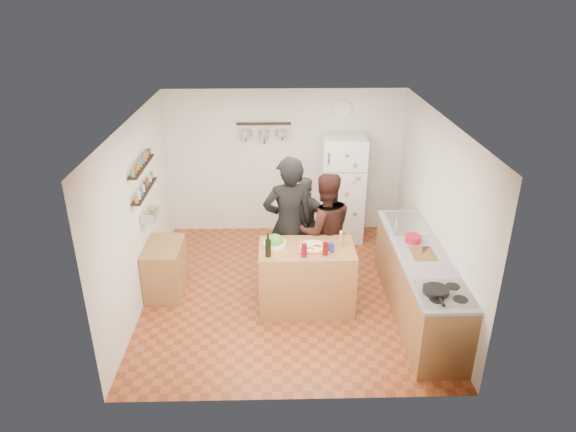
{
  "coord_description": "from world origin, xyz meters",
  "views": [
    {
      "loc": [
        -0.16,
        -6.27,
        4.05
      ],
      "look_at": [
        0.0,
        0.1,
        1.15
      ],
      "focal_mm": 32.0,
      "sensor_mm": 36.0,
      "label": 1
    }
  ],
  "objects_px": {
    "salt_canister": "(331,247)",
    "person_center": "(325,231)",
    "fridge": "(342,188)",
    "wall_clock": "(343,110)",
    "salad_bowl": "(275,244)",
    "person_left": "(289,224)",
    "skillet": "(436,291)",
    "side_table": "(165,268)",
    "person_back": "(306,224)",
    "counter_run": "(418,284)",
    "prep_island": "(306,278)",
    "wine_bottle": "(268,248)",
    "red_bowl": "(413,239)",
    "pepper_mill": "(341,240)"
  },
  "relations": [
    {
      "from": "fridge",
      "to": "wall_clock",
      "type": "xyz_separation_m",
      "value": [
        0.0,
        0.33,
        1.25
      ]
    },
    {
      "from": "salad_bowl",
      "to": "salt_canister",
      "type": "relative_size",
      "value": 2.39
    },
    {
      "from": "person_back",
      "to": "red_bowl",
      "type": "bearing_deg",
      "value": 163.14
    },
    {
      "from": "person_left",
      "to": "person_back",
      "type": "bearing_deg",
      "value": -127.1
    },
    {
      "from": "skillet",
      "to": "wall_clock",
      "type": "bearing_deg",
      "value": 100.32
    },
    {
      "from": "fridge",
      "to": "person_left",
      "type": "bearing_deg",
      "value": -120.68
    },
    {
      "from": "salad_bowl",
      "to": "wine_bottle",
      "type": "xyz_separation_m",
      "value": [
        -0.08,
        -0.27,
        0.08
      ]
    },
    {
      "from": "salt_canister",
      "to": "red_bowl",
      "type": "distance_m",
      "value": 1.14
    },
    {
      "from": "wine_bottle",
      "to": "person_back",
      "type": "bearing_deg",
      "value": 66.96
    },
    {
      "from": "person_center",
      "to": "wall_clock",
      "type": "height_order",
      "value": "wall_clock"
    },
    {
      "from": "fridge",
      "to": "wall_clock",
      "type": "distance_m",
      "value": 1.29
    },
    {
      "from": "salt_canister",
      "to": "fridge",
      "type": "bearing_deg",
      "value": 79.49
    },
    {
      "from": "counter_run",
      "to": "skillet",
      "type": "distance_m",
      "value": 1.07
    },
    {
      "from": "salt_canister",
      "to": "person_center",
      "type": "height_order",
      "value": "person_center"
    },
    {
      "from": "prep_island",
      "to": "counter_run",
      "type": "height_order",
      "value": "prep_island"
    },
    {
      "from": "counter_run",
      "to": "skillet",
      "type": "height_order",
      "value": "skillet"
    },
    {
      "from": "fridge",
      "to": "counter_run",
      "type": "bearing_deg",
      "value": -71.94
    },
    {
      "from": "salad_bowl",
      "to": "wine_bottle",
      "type": "height_order",
      "value": "wine_bottle"
    },
    {
      "from": "salad_bowl",
      "to": "skillet",
      "type": "bearing_deg",
      "value": -33.23
    },
    {
      "from": "person_left",
      "to": "side_table",
      "type": "height_order",
      "value": "person_left"
    },
    {
      "from": "red_bowl",
      "to": "prep_island",
      "type": "bearing_deg",
      "value": -175.58
    },
    {
      "from": "salt_canister",
      "to": "fridge",
      "type": "relative_size",
      "value": 0.07
    },
    {
      "from": "salt_canister",
      "to": "counter_run",
      "type": "relative_size",
      "value": 0.05
    },
    {
      "from": "fridge",
      "to": "side_table",
      "type": "distance_m",
      "value": 3.21
    },
    {
      "from": "pepper_mill",
      "to": "person_back",
      "type": "distance_m",
      "value": 1.12
    },
    {
      "from": "person_left",
      "to": "red_bowl",
      "type": "bearing_deg",
      "value": 155.38
    },
    {
      "from": "prep_island",
      "to": "person_center",
      "type": "bearing_deg",
      "value": 63.77
    },
    {
      "from": "fridge",
      "to": "wine_bottle",
      "type": "bearing_deg",
      "value": -117.45
    },
    {
      "from": "person_back",
      "to": "red_bowl",
      "type": "height_order",
      "value": "person_back"
    },
    {
      "from": "prep_island",
      "to": "side_table",
      "type": "bearing_deg",
      "value": 167.27
    },
    {
      "from": "salad_bowl",
      "to": "red_bowl",
      "type": "xyz_separation_m",
      "value": [
        1.84,
        0.06,
        0.02
      ]
    },
    {
      "from": "salad_bowl",
      "to": "pepper_mill",
      "type": "relative_size",
      "value": 1.78
    },
    {
      "from": "salad_bowl",
      "to": "counter_run",
      "type": "relative_size",
      "value": 0.11
    },
    {
      "from": "salt_canister",
      "to": "person_left",
      "type": "distance_m",
      "value": 0.84
    },
    {
      "from": "person_left",
      "to": "wall_clock",
      "type": "bearing_deg",
      "value": -126.1
    },
    {
      "from": "salad_bowl",
      "to": "side_table",
      "type": "height_order",
      "value": "salad_bowl"
    },
    {
      "from": "person_left",
      "to": "person_center",
      "type": "xyz_separation_m",
      "value": [
        0.51,
        0.04,
        -0.13
      ]
    },
    {
      "from": "prep_island",
      "to": "person_left",
      "type": "height_order",
      "value": "person_left"
    },
    {
      "from": "salad_bowl",
      "to": "side_table",
      "type": "bearing_deg",
      "value": 165.71
    },
    {
      "from": "salt_canister",
      "to": "person_center",
      "type": "relative_size",
      "value": 0.07
    },
    {
      "from": "person_back",
      "to": "skillet",
      "type": "height_order",
      "value": "person_back"
    },
    {
      "from": "person_center",
      "to": "fridge",
      "type": "xyz_separation_m",
      "value": [
        0.43,
        1.54,
        0.04
      ]
    },
    {
      "from": "counter_run",
      "to": "red_bowl",
      "type": "bearing_deg",
      "value": 99.81
    },
    {
      "from": "person_back",
      "to": "counter_run",
      "type": "xyz_separation_m",
      "value": [
        1.42,
        -1.24,
        -0.29
      ]
    },
    {
      "from": "person_center",
      "to": "fridge",
      "type": "bearing_deg",
      "value": -114.19
    },
    {
      "from": "salt_canister",
      "to": "person_left",
      "type": "height_order",
      "value": "person_left"
    },
    {
      "from": "counter_run",
      "to": "fridge",
      "type": "bearing_deg",
      "value": 108.06
    },
    {
      "from": "person_back",
      "to": "wall_clock",
      "type": "distance_m",
      "value": 2.09
    },
    {
      "from": "wine_bottle",
      "to": "salad_bowl",
      "type": "bearing_deg",
      "value": 73.5
    },
    {
      "from": "side_table",
      "to": "skillet",
      "type": "bearing_deg",
      "value": -25.11
    }
  ]
}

